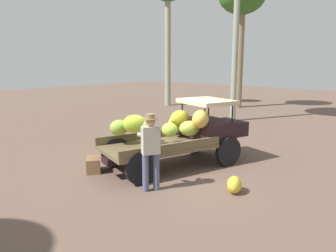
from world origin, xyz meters
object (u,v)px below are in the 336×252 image
object	(u,v)px
farmer	(151,147)
wooden_crate	(93,165)
truck	(183,132)
loose_banana_bunch	(234,185)

from	to	relation	value
farmer	wooden_crate	xyz separation A→B (m)	(-0.12, 2.11, -0.84)
truck	farmer	xyz separation A→B (m)	(-2.06, -0.71, 0.09)
wooden_crate	farmer	bearing A→B (deg)	-86.72
farmer	loose_banana_bunch	xyz separation A→B (m)	(1.17, -1.53, -0.84)
truck	wooden_crate	world-z (taller)	truck
truck	farmer	size ratio (longest dim) A/B	2.57
truck	wooden_crate	bearing A→B (deg)	164.08
loose_banana_bunch	wooden_crate	bearing A→B (deg)	109.50
wooden_crate	loose_banana_bunch	distance (m)	3.86
truck	loose_banana_bunch	distance (m)	2.53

